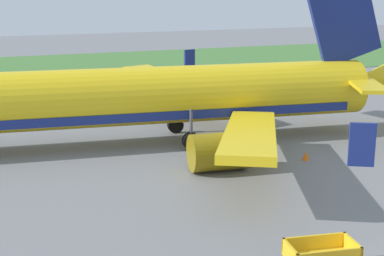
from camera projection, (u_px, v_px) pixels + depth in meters
name	position (u px, v px, depth m)	size (l,w,h in m)	color
grass_strip	(78.00, 67.00, 72.82)	(220.00, 28.00, 0.06)	#477A38
airplane	(161.00, 97.00, 37.10)	(37.65, 30.32, 11.34)	yellow
baggage_cart_third_in_row	(321.00, 255.00, 20.67)	(3.62, 1.79, 1.07)	gold
traffic_cone_near_plane	(306.00, 156.00, 33.87)	(0.42, 0.42, 0.55)	orange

